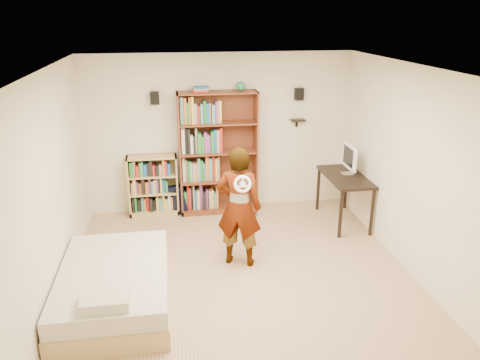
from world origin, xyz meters
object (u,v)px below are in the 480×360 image
at_px(tall_bookshelf, 218,154).
at_px(person, 239,207).
at_px(computer_desk, 344,199).
at_px(low_bookshelf, 153,185).
at_px(daybed, 114,282).

bearing_deg(tall_bookshelf, person, -87.93).
bearing_deg(computer_desk, tall_bookshelf, 158.54).
bearing_deg(tall_bookshelf, low_bookshelf, 178.13).
distance_m(tall_bookshelf, daybed, 3.09).
bearing_deg(daybed, tall_bookshelf, 58.95).
height_order(tall_bookshelf, computer_desk, tall_bookshelf).
bearing_deg(low_bookshelf, daybed, -99.35).
height_order(low_bookshelf, computer_desk, low_bookshelf).
bearing_deg(person, daybed, 44.62).
height_order(tall_bookshelf, daybed, tall_bookshelf).
height_order(low_bookshelf, daybed, low_bookshelf).
bearing_deg(computer_desk, low_bookshelf, 165.26).
bearing_deg(daybed, computer_desk, 26.91).
bearing_deg(person, computer_desk, -130.29).
height_order(computer_desk, person, person).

